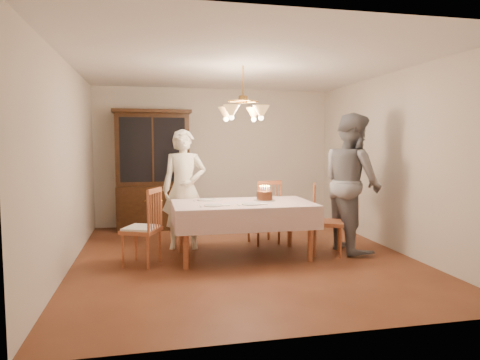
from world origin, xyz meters
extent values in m
plane|color=#582B19|center=(0.00, 0.00, 0.00)|extent=(5.00, 5.00, 0.00)
plane|color=white|center=(0.00, 0.00, 2.60)|extent=(5.00, 5.00, 0.00)
plane|color=beige|center=(0.00, 2.50, 1.30)|extent=(4.50, 0.00, 4.50)
plane|color=beige|center=(0.00, -2.50, 1.30)|extent=(4.50, 0.00, 4.50)
plane|color=beige|center=(-2.25, 0.00, 1.30)|extent=(0.00, 5.00, 5.00)
plane|color=beige|center=(2.25, 0.00, 1.30)|extent=(0.00, 5.00, 5.00)
cube|color=brown|center=(0.00, 0.00, 0.73)|extent=(1.80, 1.00, 0.04)
cube|color=silver|center=(0.00, 0.00, 0.75)|extent=(1.90, 1.10, 0.01)
cylinder|color=brown|center=(-0.82, -0.42, 0.35)|extent=(0.07, 0.07, 0.71)
cylinder|color=brown|center=(0.82, -0.42, 0.35)|extent=(0.07, 0.07, 0.71)
cylinder|color=brown|center=(-0.82, 0.42, 0.35)|extent=(0.07, 0.07, 0.71)
cylinder|color=brown|center=(0.82, 0.42, 0.35)|extent=(0.07, 0.07, 0.71)
cube|color=black|center=(-1.18, 2.23, 0.40)|extent=(1.30, 0.50, 0.80)
cube|color=black|center=(-1.18, 2.28, 1.45)|extent=(1.30, 0.40, 1.30)
cube|color=black|center=(-1.18, 2.08, 1.45)|extent=(1.14, 0.01, 1.14)
cube|color=black|center=(-1.18, 2.23, 2.13)|extent=(1.38, 0.54, 0.06)
cube|color=brown|center=(0.49, 0.72, 0.45)|extent=(0.52, 0.50, 0.05)
cube|color=brown|center=(0.53, 0.53, 0.97)|extent=(0.40, 0.12, 0.06)
cylinder|color=brown|center=(0.63, 0.92, 0.21)|extent=(0.04, 0.04, 0.43)
cylinder|color=brown|center=(0.28, 0.84, 0.21)|extent=(0.04, 0.04, 0.43)
cylinder|color=brown|center=(0.70, 0.59, 0.21)|extent=(0.04, 0.04, 0.43)
cylinder|color=brown|center=(0.35, 0.51, 0.21)|extent=(0.04, 0.04, 0.43)
cube|color=brown|center=(-1.36, -0.11, 0.45)|extent=(0.57, 0.58, 0.05)
cube|color=brown|center=(-1.19, -0.19, 0.97)|extent=(0.20, 0.38, 0.06)
cylinder|color=brown|center=(-1.44, 0.12, 0.21)|extent=(0.04, 0.04, 0.43)
cylinder|color=brown|center=(-1.59, -0.20, 0.21)|extent=(0.04, 0.04, 0.43)
cylinder|color=brown|center=(-1.13, -0.02, 0.21)|extent=(0.04, 0.04, 0.43)
cylinder|color=brown|center=(-1.29, -0.35, 0.21)|extent=(0.04, 0.04, 0.43)
cube|color=silver|center=(-1.36, -0.11, 0.48)|extent=(0.51, 0.52, 0.03)
cube|color=brown|center=(1.20, -0.11, 0.45)|extent=(0.55, 0.56, 0.05)
cube|color=brown|center=(1.02, -0.04, 0.97)|extent=(0.18, 0.39, 0.06)
cylinder|color=brown|center=(1.29, -0.34, 0.21)|extent=(0.04, 0.04, 0.43)
cylinder|color=brown|center=(1.42, -0.01, 0.21)|extent=(0.04, 0.04, 0.43)
cylinder|color=brown|center=(0.97, -0.22, 0.21)|extent=(0.04, 0.04, 0.43)
cylinder|color=brown|center=(1.10, 0.12, 0.21)|extent=(0.04, 0.04, 0.43)
imported|color=#EFE7CA|center=(-0.75, 0.66, 0.89)|extent=(0.69, 0.49, 1.77)
imported|color=slate|center=(1.62, 0.03, 1.00)|extent=(0.82, 1.02, 2.00)
cylinder|color=white|center=(0.33, 0.10, 0.77)|extent=(0.30, 0.30, 0.01)
cylinder|color=#3A1A0D|center=(0.33, 0.10, 0.83)|extent=(0.22, 0.22, 0.12)
cylinder|color=#598CD8|center=(0.40, 0.10, 0.93)|extent=(0.01, 0.01, 0.07)
sphere|color=#FFB23F|center=(0.40, 0.10, 0.97)|extent=(0.01, 0.01, 0.01)
cylinder|color=pink|center=(0.39, 0.13, 0.93)|extent=(0.01, 0.01, 0.07)
sphere|color=#FFB23F|center=(0.39, 0.13, 0.97)|extent=(0.01, 0.01, 0.01)
cylinder|color=#EACC66|center=(0.37, 0.15, 0.93)|extent=(0.01, 0.01, 0.07)
sphere|color=#FFB23F|center=(0.37, 0.15, 0.97)|extent=(0.01, 0.01, 0.01)
cylinder|color=#598CD8|center=(0.35, 0.16, 0.93)|extent=(0.01, 0.01, 0.07)
sphere|color=#FFB23F|center=(0.35, 0.16, 0.97)|extent=(0.01, 0.01, 0.01)
cylinder|color=pink|center=(0.32, 0.16, 0.93)|extent=(0.01, 0.01, 0.07)
sphere|color=#FFB23F|center=(0.32, 0.16, 0.97)|extent=(0.01, 0.01, 0.01)
cylinder|color=#EACC66|center=(0.29, 0.15, 0.93)|extent=(0.01, 0.01, 0.07)
sphere|color=#FFB23F|center=(0.29, 0.15, 0.97)|extent=(0.01, 0.01, 0.01)
cylinder|color=#598CD8|center=(0.27, 0.13, 0.93)|extent=(0.01, 0.01, 0.07)
sphere|color=#FFB23F|center=(0.27, 0.13, 0.97)|extent=(0.01, 0.01, 0.01)
cylinder|color=pink|center=(0.27, 0.10, 0.93)|extent=(0.01, 0.01, 0.07)
sphere|color=#FFB23F|center=(0.27, 0.10, 0.97)|extent=(0.01, 0.01, 0.01)
cylinder|color=#EACC66|center=(0.27, 0.07, 0.93)|extent=(0.01, 0.01, 0.07)
sphere|color=#FFB23F|center=(0.27, 0.07, 0.97)|extent=(0.01, 0.01, 0.01)
cylinder|color=#598CD8|center=(0.29, 0.04, 0.93)|extent=(0.01, 0.01, 0.07)
sphere|color=#FFB23F|center=(0.29, 0.04, 0.97)|extent=(0.01, 0.01, 0.01)
cylinder|color=pink|center=(0.32, 0.03, 0.93)|extent=(0.01, 0.01, 0.07)
sphere|color=#FFB23F|center=(0.32, 0.03, 0.97)|extent=(0.01, 0.01, 0.01)
cylinder|color=#EACC66|center=(0.35, 0.03, 0.93)|extent=(0.01, 0.01, 0.07)
sphere|color=#FFB23F|center=(0.35, 0.03, 0.97)|extent=(0.01, 0.01, 0.01)
cylinder|color=#598CD8|center=(0.37, 0.04, 0.93)|extent=(0.01, 0.01, 0.07)
sphere|color=#FFB23F|center=(0.37, 0.04, 0.97)|extent=(0.01, 0.01, 0.01)
cylinder|color=pink|center=(0.39, 0.07, 0.93)|extent=(0.01, 0.01, 0.07)
sphere|color=#FFB23F|center=(0.39, 0.07, 0.97)|extent=(0.01, 0.01, 0.01)
cylinder|color=white|center=(-0.45, -0.25, 0.77)|extent=(0.23, 0.23, 0.02)
cube|color=silver|center=(-0.61, -0.25, 0.76)|extent=(0.01, 0.16, 0.01)
cube|color=silver|center=(-0.29, -0.25, 0.76)|extent=(0.10, 0.10, 0.01)
cylinder|color=white|center=(0.06, -0.24, 0.77)|extent=(0.25, 0.25, 0.02)
cube|color=silver|center=(-0.11, -0.24, 0.76)|extent=(0.01, 0.16, 0.01)
cube|color=silver|center=(0.23, -0.24, 0.76)|extent=(0.10, 0.10, 0.01)
cylinder|color=white|center=(-0.46, 0.32, 0.77)|extent=(0.26, 0.26, 0.02)
cube|color=silver|center=(-0.64, 0.32, 0.76)|extent=(0.01, 0.16, 0.01)
cube|color=silver|center=(-0.29, 0.32, 0.76)|extent=(0.10, 0.10, 0.01)
cylinder|color=#BF8C3F|center=(0.00, 0.00, 2.40)|extent=(0.02, 0.02, 0.40)
cylinder|color=#BF8C3F|center=(0.00, 0.00, 2.15)|extent=(0.12, 0.12, 0.10)
cone|color=#D8994C|center=(0.20, 0.20, 1.97)|extent=(0.22, 0.22, 0.18)
sphere|color=#FFD899|center=(0.20, 0.20, 1.90)|extent=(0.07, 0.07, 0.07)
cone|color=#D8994C|center=(-0.20, 0.20, 1.97)|extent=(0.22, 0.22, 0.18)
sphere|color=#FFD899|center=(-0.20, 0.20, 1.90)|extent=(0.07, 0.07, 0.07)
cone|color=#D8994C|center=(-0.20, -0.20, 1.97)|extent=(0.22, 0.22, 0.18)
sphere|color=#FFD899|center=(-0.20, -0.20, 1.90)|extent=(0.07, 0.07, 0.07)
cone|color=#D8994C|center=(0.20, -0.20, 1.97)|extent=(0.22, 0.22, 0.18)
sphere|color=#FFD899|center=(0.20, -0.20, 1.90)|extent=(0.07, 0.07, 0.07)
camera|label=1|loc=(-1.25, -5.67, 1.57)|focal=32.00mm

